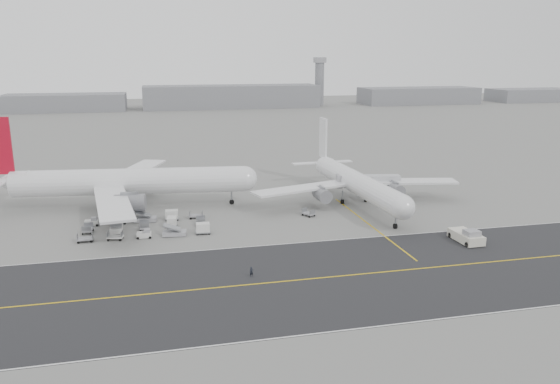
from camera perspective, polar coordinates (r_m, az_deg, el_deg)
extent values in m
plane|color=gray|center=(95.51, -6.47, -5.51)|extent=(700.00, 700.00, 0.00)
cube|color=#2B2C2E|center=(79.67, -1.28, -9.48)|extent=(220.00, 32.00, 0.02)
cube|color=gold|center=(79.66, -1.28, -9.46)|extent=(220.00, 0.30, 0.01)
cube|color=silver|center=(94.11, -3.27, -5.72)|extent=(220.00, 0.25, 0.01)
cube|color=silver|center=(65.83, 1.66, -14.80)|extent=(220.00, 0.25, 0.01)
cube|color=gold|center=(107.41, 9.32, -3.38)|extent=(0.30, 40.00, 0.01)
cylinder|color=gray|center=(371.62, 4.14, 11.21)|extent=(6.00, 6.00, 28.00)
cube|color=#99989E|center=(371.20, 4.18, 13.60)|extent=(7.00, 7.00, 3.50)
cylinder|color=white|center=(121.04, -15.31, 1.08)|extent=(49.10, 11.28, 5.59)
sphere|color=white|center=(119.65, -3.70, 1.40)|extent=(5.48, 5.48, 5.48)
cone|color=white|center=(127.50, -26.74, 0.89)|extent=(10.04, 6.12, 5.03)
cube|color=white|center=(132.28, -26.40, 1.42)|extent=(3.71, 9.18, 0.25)
cube|color=white|center=(107.31, -17.07, -1.05)|extent=(9.28, 27.31, 0.45)
cube|color=white|center=(135.59, -14.87, 2.15)|extent=(15.05, 27.14, 0.45)
cylinder|color=gray|center=(111.63, -15.40, -1.11)|extent=(6.31, 4.14, 3.47)
cylinder|color=gray|center=(131.08, -14.09, 1.18)|extent=(6.31, 4.14, 3.47)
cylinder|color=black|center=(120.79, -5.07, -1.04)|extent=(1.11, 0.62, 1.06)
cylinder|color=black|center=(119.36, -16.23, -1.74)|extent=(1.11, 0.62, 1.06)
cylinder|color=black|center=(125.75, -15.73, -0.92)|extent=(1.11, 0.62, 1.06)
cylinder|color=gray|center=(120.42, -5.08, -0.37)|extent=(0.36, 0.36, 2.94)
cylinder|color=white|center=(120.29, 8.10, 0.92)|extent=(6.59, 41.29, 4.71)
sphere|color=white|center=(102.43, 12.71, -1.59)|extent=(4.62, 4.62, 4.62)
cone|color=white|center=(139.76, 4.55, 2.99)|extent=(4.60, 8.21, 4.24)
cube|color=white|center=(139.13, 4.53, 5.66)|extent=(0.71, 4.53, 10.03)
cube|color=white|center=(139.07, 2.84, 3.01)|extent=(7.62, 2.60, 0.25)
cube|color=white|center=(141.89, 6.02, 3.17)|extent=(7.62, 2.60, 0.25)
cube|color=white|center=(116.98, 2.31, 0.38)|extent=(23.06, 11.26, 0.45)
cube|color=white|center=(126.73, 13.05, 1.09)|extent=(23.11, 9.37, 0.45)
cylinder|color=gray|center=(116.67, 4.43, -0.28)|extent=(3.15, 5.14, 2.92)
cylinder|color=gray|center=(123.46, 11.88, 0.25)|extent=(3.15, 5.14, 2.92)
cylinder|color=black|center=(105.75, 11.95, -3.50)|extent=(0.55, 1.04, 1.02)
cylinder|color=black|center=(121.58, 6.52, -0.99)|extent=(0.55, 1.04, 1.02)
cylinder|color=black|center=(123.79, 8.95, -0.80)|extent=(0.55, 1.04, 1.02)
cylinder|color=gray|center=(105.39, 11.98, -2.86)|extent=(0.36, 0.36, 2.47)
cube|color=beige|center=(101.60, 18.87, -4.44)|extent=(3.53, 6.93, 1.54)
cube|color=#99989E|center=(100.05, 19.41, -4.07)|extent=(2.49, 2.28, 0.99)
cylinder|color=gray|center=(105.01, 17.59, -3.97)|extent=(0.27, 2.86, 0.18)
cylinder|color=black|center=(98.90, 19.00, -5.22)|extent=(0.47, 1.00, 0.99)
cylinder|color=black|center=(100.49, 20.36, -5.03)|extent=(0.47, 1.00, 0.99)
cylinder|color=black|center=(103.05, 17.38, -4.32)|extent=(0.47, 1.00, 0.99)
cylinder|color=black|center=(104.57, 18.70, -4.16)|extent=(0.47, 1.00, 0.99)
cylinder|color=gray|center=(127.48, 12.12, 0.12)|extent=(1.51, 1.51, 3.76)
cube|color=#99989E|center=(127.85, 12.08, -0.55)|extent=(2.85, 2.85, 0.66)
cube|color=#BBBAC0|center=(125.41, 9.26, 1.18)|extent=(14.35, 5.16, 2.45)
cube|color=#99989E|center=(124.20, 6.20, 1.15)|extent=(1.66, 3.17, 2.82)
cylinder|color=black|center=(129.09, 12.41, -0.45)|extent=(0.38, 0.61, 0.56)
imported|color=black|center=(81.57, -3.00, -8.33)|extent=(0.63, 0.47, 1.55)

